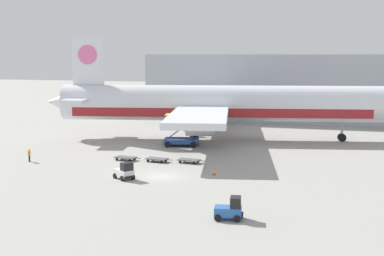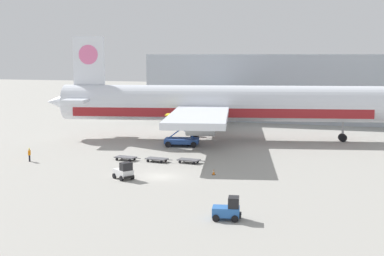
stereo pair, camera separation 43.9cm
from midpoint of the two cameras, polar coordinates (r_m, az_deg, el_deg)
ground_plane at (r=62.29m, az=-3.23°, el=-5.15°), size 400.00×400.00×0.00m
terminal_building at (r=117.56m, az=17.89°, el=4.07°), size 90.00×18.20×14.00m
airplane_main at (r=87.56m, az=2.70°, el=2.50°), size 57.43×48.62×17.00m
scissor_lift_loader at (r=82.21m, az=-0.94°, el=-0.61°), size 5.70×4.27×4.89m
baggage_tug_foreground at (r=46.27m, az=4.14°, el=-8.67°), size 2.64×1.98×2.00m
baggage_tug_mid at (r=61.03m, az=-7.06°, el=-4.63°), size 2.81×2.62×2.00m
baggage_dolly_lead at (r=71.83m, az=-6.91°, el=-3.13°), size 3.77×1.85×0.48m
baggage_dolly_second at (r=70.42m, az=-3.59°, el=-3.31°), size 3.77×1.85×0.48m
baggage_dolly_third at (r=69.53m, az=-0.15°, el=-3.44°), size 3.77×1.85×0.48m
ground_crew_near at (r=73.50m, az=-16.79°, el=-2.64°), size 0.28×0.56×1.76m
traffic_cone_near at (r=62.88m, az=2.53°, el=-4.72°), size 0.40×0.40×0.67m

